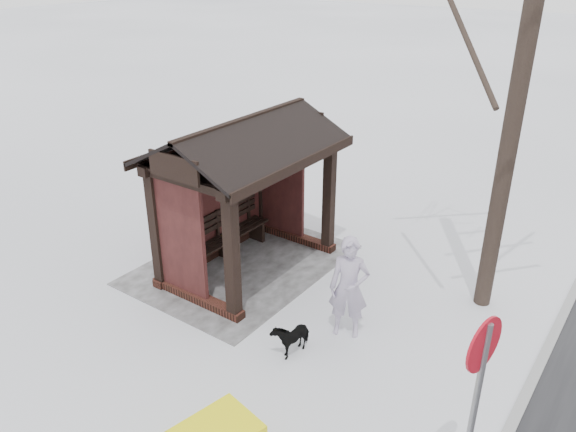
# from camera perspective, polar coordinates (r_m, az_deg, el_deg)

# --- Properties ---
(ground) EXTENTS (120.00, 120.00, 0.00)m
(ground) POSITION_cam_1_polar(r_m,az_deg,el_deg) (11.36, -3.92, -5.22)
(ground) COLOR white
(ground) RESTS_ON ground
(kerb) EXTENTS (120.00, 0.15, 0.06)m
(kerb) POSITION_cam_1_polar(r_m,az_deg,el_deg) (9.46, 23.78, -14.64)
(kerb) COLOR gray
(kerb) RESTS_ON ground
(trampled_patch) EXTENTS (4.20, 3.20, 0.02)m
(trampled_patch) POSITION_cam_1_polar(r_m,az_deg,el_deg) (11.47, -4.70, -4.88)
(trampled_patch) COLOR #98989E
(trampled_patch) RESTS_ON ground
(bus_shelter) EXTENTS (3.60, 2.40, 3.09)m
(bus_shelter) POSITION_cam_1_polar(r_m,az_deg,el_deg) (10.53, -4.93, 5.26)
(bus_shelter) COLOR #361C13
(bus_shelter) RESTS_ON ground
(pedestrian) EXTENTS (0.64, 0.76, 1.76)m
(pedestrian) POSITION_cam_1_polar(r_m,az_deg,el_deg) (9.10, 6.21, -7.25)
(pedestrian) COLOR #AA9EB9
(pedestrian) RESTS_ON ground
(dog) EXTENTS (0.72, 0.38, 0.58)m
(dog) POSITION_cam_1_polar(r_m,az_deg,el_deg) (9.00, 0.32, -12.06)
(dog) COLOR black
(dog) RESTS_ON ground
(road_sign) EXTENTS (0.62, 0.17, 2.47)m
(road_sign) POSITION_cam_1_polar(r_m,az_deg,el_deg) (6.36, 18.83, -15.03)
(road_sign) COLOR slate
(road_sign) RESTS_ON ground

